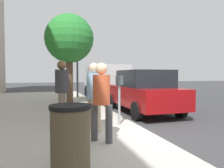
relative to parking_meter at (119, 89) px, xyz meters
name	(u,v)px	position (x,y,z in m)	size (l,w,h in m)	color
ground_plane	(154,140)	(-1.16, -0.50, -1.17)	(80.00, 80.00, 0.00)	#38383A
sidewalk_slab	(21,150)	(-1.16, 2.50, -1.09)	(28.00, 6.00, 0.15)	#B7B2A8
parking_meter	(119,89)	(0.00, 0.00, 0.00)	(0.36, 0.12, 1.41)	gray
pedestrian_at_meter	(94,91)	(-0.39, 0.83, 0.01)	(0.51, 0.38, 1.74)	tan
pedestrian_bystander	(101,96)	(-1.37, 0.88, -0.03)	(0.42, 0.40, 1.69)	#47474C
parking_officer	(62,85)	(0.86, 1.54, 0.10)	(0.55, 0.41, 1.86)	#726656
parked_sedan_near	(143,91)	(2.32, -1.85, -0.27)	(4.40, 1.97, 1.77)	maroon
parked_van_far	(105,79)	(8.37, -1.85, 0.09)	(5.22, 2.17, 2.18)	silver
street_tree	(69,39)	(4.66, 0.91, 2.11)	(2.32, 2.32, 4.32)	brown
traffic_signal	(79,59)	(8.00, -0.04, 1.41)	(0.24, 0.44, 3.60)	black
trash_bin	(70,140)	(-2.71, 1.68, -0.51)	(0.59, 0.59, 1.01)	brown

